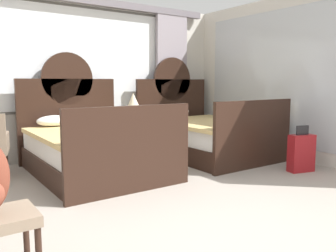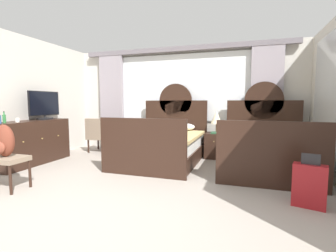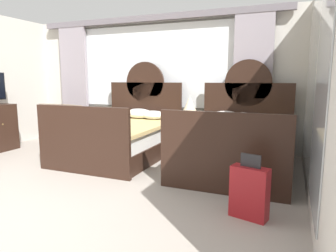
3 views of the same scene
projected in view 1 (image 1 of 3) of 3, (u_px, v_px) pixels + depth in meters
The scene contains 9 objects.
ground_plane at pixel (236, 239), 2.86m from camera, with size 24.00×24.00×0.00m, color #9E9389.
wall_back_window at pixel (70, 73), 5.80m from camera, with size 5.86×0.22×2.70m.
wall_right_mirror at pixel (292, 78), 5.71m from camera, with size 0.08×4.44×2.70m.
bed_near_window at pixel (93, 147), 4.89m from camera, with size 1.60×2.15×1.75m.
bed_near_mirror at pixel (205, 135), 6.07m from camera, with size 1.60×2.15×1.75m.
nightstand_between_beds at pixel (133, 139), 6.06m from camera, with size 0.44×0.47×0.58m.
table_lamp_on_nightstand at pixel (133, 102), 6.01m from camera, with size 0.27×0.27×0.51m.
book_on_nightstand at pixel (136, 122), 5.96m from camera, with size 0.18×0.26×0.03m.
suitcase_on_floor at pixel (301, 153), 4.97m from camera, with size 0.40×0.25×0.67m.
Camera 1 is at (-2.02, -1.90, 1.29)m, focal length 37.12 mm.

